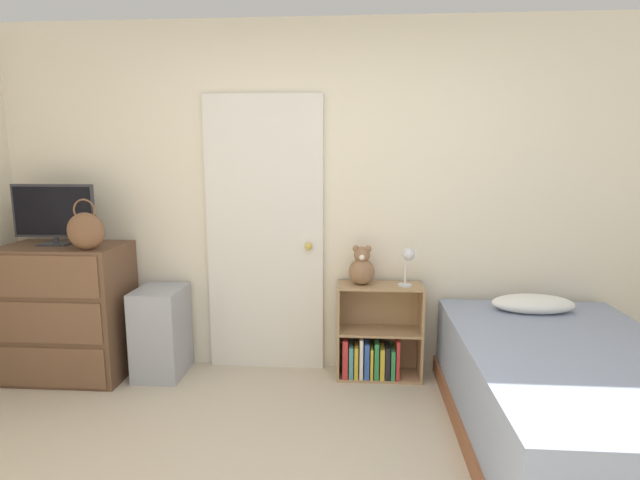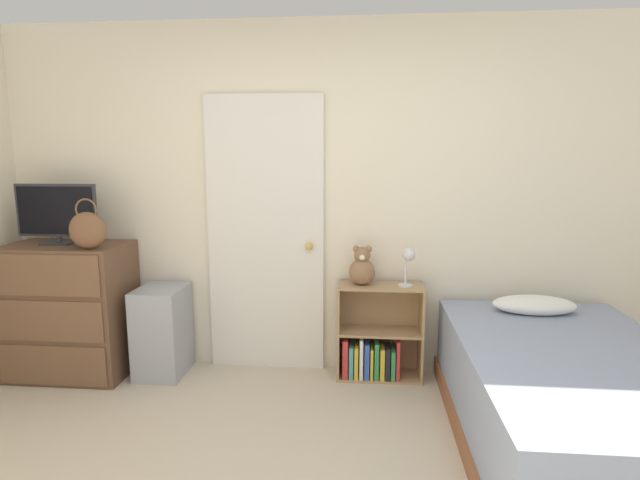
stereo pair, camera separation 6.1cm
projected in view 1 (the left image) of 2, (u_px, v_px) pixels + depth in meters
The scene contains 10 objects.
wall_back at pixel (326, 201), 3.66m from camera, with size 10.00×0.06×2.55m.
door_closed at pixel (265, 236), 3.68m from camera, with size 0.86×0.09×2.03m.
dresser at pixel (68, 311), 3.62m from camera, with size 0.85×0.52×0.97m.
tv at pixel (54, 213), 3.53m from camera, with size 0.60×0.16×0.43m.
handbag at pixel (86, 231), 3.34m from camera, with size 0.26×0.13×0.35m.
storage_bin at pixel (161, 332), 3.65m from camera, with size 0.33×0.41×0.65m.
bookshelf at pixel (376, 343), 3.63m from camera, with size 0.61×0.25×0.69m.
teddy_bear at pixel (362, 268), 3.54m from camera, with size 0.19×0.19×0.28m.
desk_lamp at pixel (408, 259), 3.47m from camera, with size 0.11×0.11×0.28m.
bed at pixel (573, 399), 2.73m from camera, with size 1.21×1.95×0.68m.
Camera 1 is at (0.22, -1.64, 1.60)m, focal length 28.00 mm.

